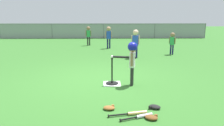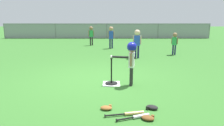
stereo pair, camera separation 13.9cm
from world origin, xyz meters
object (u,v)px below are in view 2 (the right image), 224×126
object	(u,v)px
batter_child	(132,55)
fielder_near_left	(112,34)
spare_bat_wood	(131,113)
fielder_deep_right	(138,40)
fielder_deep_center	(175,41)
baseball_on_tee	(112,57)
spare_bat_silver	(138,117)
batting_tee	(112,80)
fielder_deep_left	(92,33)
glove_by_plate	(149,118)
glove_near_bats	(153,107)
glove_tossed_aside	(107,108)

from	to	relation	value
batter_child	fielder_near_left	world-z (taller)	fielder_near_left
spare_bat_wood	fielder_deep_right	bearing A→B (deg)	82.20
fielder_near_left	fielder_deep_center	xyz separation A→B (m)	(2.84, -1.91, -0.11)
baseball_on_tee	spare_bat_silver	bearing A→B (deg)	-76.38
batting_tee	batter_child	world-z (taller)	batter_child
fielder_deep_left	fielder_near_left	size ratio (longest dim) A/B	0.96
batting_tee	glove_by_plate	xyz separation A→B (m)	(0.62, -1.94, -0.07)
batting_tee	glove_by_plate	bearing A→B (deg)	-72.17
baseball_on_tee	spare_bat_silver	distance (m)	2.05
batter_child	fielder_deep_center	world-z (taller)	batter_child
fielder_deep_center	glove_by_plate	world-z (taller)	fielder_deep_center
fielder_near_left	spare_bat_silver	bearing A→B (deg)	-86.48
baseball_on_tee	glove_by_plate	world-z (taller)	baseball_on_tee
batting_tee	glove_near_bats	distance (m)	1.70
batting_tee	spare_bat_silver	xyz separation A→B (m)	(0.45, -1.88, -0.08)
spare_bat_wood	fielder_near_left	bearing A→B (deg)	92.71
batting_tee	baseball_on_tee	distance (m)	0.60
batter_child	fielder_deep_center	bearing A→B (deg)	61.60
batting_tee	fielder_deep_left	size ratio (longest dim) A/B	0.60
batter_child	fielder_near_left	xyz separation A→B (m)	(-0.52, 6.19, -0.03)
baseball_on_tee	glove_near_bats	bearing A→B (deg)	-63.09
batter_child	fielder_deep_left	distance (m)	7.60
spare_bat_silver	glove_by_plate	world-z (taller)	glove_by_plate
fielder_near_left	spare_bat_wood	bearing A→B (deg)	-87.29
fielder_deep_center	batter_child	bearing A→B (deg)	-118.40
fielder_deep_right	fielder_deep_center	world-z (taller)	fielder_deep_right
fielder_deep_center	spare_bat_wood	world-z (taller)	fielder_deep_center
fielder_deep_left	fielder_near_left	world-z (taller)	fielder_near_left
fielder_deep_center	batting_tee	bearing A→B (deg)	-123.94
glove_near_bats	glove_tossed_aside	bearing A→B (deg)	-178.44
spare_bat_silver	glove_tossed_aside	xyz separation A→B (m)	(-0.54, 0.34, 0.01)
glove_by_plate	glove_tossed_aside	world-z (taller)	same
baseball_on_tee	spare_bat_wood	bearing A→B (deg)	-79.18
spare_bat_wood	glove_by_plate	distance (m)	0.34
spare_bat_silver	fielder_deep_right	bearing A→B (deg)	83.64
batting_tee	glove_tossed_aside	size ratio (longest dim) A/B	2.83
fielder_near_left	fielder_deep_center	size ratio (longest dim) A/B	1.17
fielder_deep_left	fielder_near_left	distance (m)	1.69
baseball_on_tee	fielder_deep_left	xyz separation A→B (m)	(-1.21, 7.29, 0.01)
baseball_on_tee	glove_by_plate	xyz separation A→B (m)	(0.62, -1.94, -0.68)
fielder_near_left	spare_bat_wood	distance (m)	7.88
batter_child	glove_by_plate	xyz separation A→B (m)	(0.13, -1.82, -0.75)
fielder_near_left	fielder_deep_left	bearing A→B (deg)	134.28
glove_near_bats	batting_tee	bearing A→B (deg)	116.91
batting_tee	baseball_on_tee	world-z (taller)	baseball_on_tee
batting_tee	glove_by_plate	world-z (taller)	batting_tee
fielder_deep_center	glove_near_bats	xyz separation A→B (m)	(-2.04, -5.69, -0.60)
fielder_deep_right	spare_bat_wood	bearing A→B (deg)	-97.80
batting_tee	spare_bat_wood	world-z (taller)	batting_tee
batting_tee	glove_tossed_aside	bearing A→B (deg)	-93.33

